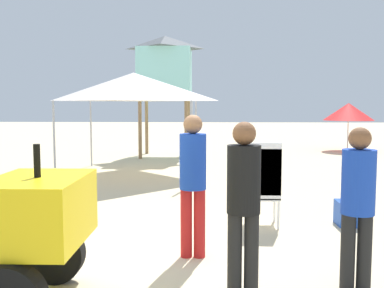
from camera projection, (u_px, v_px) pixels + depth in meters
ground at (115, 268)px, 5.02m from camera, size 80.00×80.00×0.00m
stacked_plastic_chairs at (264, 178)px, 6.65m from camera, size 0.48×0.48×1.29m
lifeguard_near_left at (193, 176)px, 5.30m from camera, size 0.32×0.32×1.73m
lifeguard_near_center at (358, 199)px, 4.29m from camera, size 0.32×0.32×1.63m
lifeguard_near_right at (244, 197)px, 4.21m from camera, size 0.32×0.32×1.69m
popup_canopy at (134, 87)px, 11.45m from camera, size 3.18×3.18×2.66m
lifeguard_tower at (165, 68)px, 15.49m from camera, size 1.98×1.98×4.21m
beach_umbrella_left at (349, 112)px, 17.48m from camera, size 1.95×1.95×1.89m
traffic_cone_near at (85, 206)px, 7.06m from camera, size 0.33×0.33×0.48m
cooler_box at (352, 213)px, 6.80m from camera, size 0.45×0.40×0.37m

